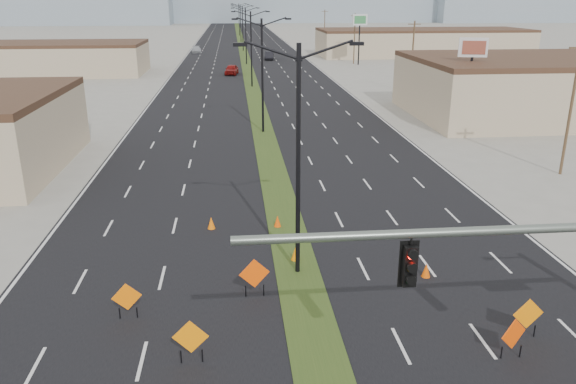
{
  "coord_description": "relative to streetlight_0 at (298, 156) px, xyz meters",
  "views": [
    {
      "loc": [
        -2.62,
        -10.5,
        11.66
      ],
      "look_at": [
        -0.25,
        13.8,
        3.2
      ],
      "focal_mm": 35.0,
      "sensor_mm": 36.0,
      "label": 1
    }
  ],
  "objects": [
    {
      "name": "road_surface",
      "position": [
        0.0,
        88.0,
        -5.42
      ],
      "size": [
        25.0,
        400.0,
        0.02
      ],
      "primitive_type": "cube",
      "color": "black",
      "rests_on": "ground"
    },
    {
      "name": "median_strip",
      "position": [
        0.0,
        88.0,
        -5.42
      ],
      "size": [
        2.0,
        400.0,
        0.04
      ],
      "primitive_type": "cube",
      "color": "#2C4518",
      "rests_on": "ground"
    },
    {
      "name": "building_sw_far",
      "position": [
        -32.0,
        73.0,
        -3.17
      ],
      "size": [
        30.0,
        14.0,
        4.5
      ],
      "primitive_type": "cube",
      "color": "#C2AB8B",
      "rests_on": "ground"
    },
    {
      "name": "building_se_far",
      "position": [
        38.0,
        98.0,
        -2.92
      ],
      "size": [
        44.0,
        16.0,
        5.0
      ],
      "primitive_type": "cube",
      "color": "#C2AB8B",
      "rests_on": "ground"
    },
    {
      "name": "mesa_east",
      "position": [
        180.0,
        278.0,
        3.58
      ],
      "size": [
        160.0,
        50.0,
        18.0
      ],
      "primitive_type": "cube",
      "color": "#8B9FAC",
      "rests_on": "ground"
    },
    {
      "name": "streetlight_0",
      "position": [
        0.0,
        0.0,
        0.0
      ],
      "size": [
        5.15,
        0.24,
        10.02
      ],
      "color": "black",
      "rests_on": "ground"
    },
    {
      "name": "streetlight_1",
      "position": [
        0.0,
        28.0,
        0.0
      ],
      "size": [
        5.15,
        0.24,
        10.02
      ],
      "color": "black",
      "rests_on": "ground"
    },
    {
      "name": "streetlight_2",
      "position": [
        0.0,
        56.0,
        0.0
      ],
      "size": [
        5.15,
        0.24,
        10.02
      ],
      "color": "black",
      "rests_on": "ground"
    },
    {
      "name": "streetlight_3",
      "position": [
        0.0,
        84.0,
        0.0
      ],
      "size": [
        5.15,
        0.24,
        10.02
      ],
      "color": "black",
      "rests_on": "ground"
    },
    {
      "name": "streetlight_4",
      "position": [
        0.0,
        112.0,
        0.0
      ],
      "size": [
        5.15,
        0.24,
        10.02
      ],
      "color": "black",
      "rests_on": "ground"
    },
    {
      "name": "streetlight_5",
      "position": [
        0.0,
        140.0,
        0.0
      ],
      "size": [
        5.15,
        0.24,
        10.02
      ],
      "color": "black",
      "rests_on": "ground"
    },
    {
      "name": "streetlight_6",
      "position": [
        0.0,
        168.0,
        0.0
      ],
      "size": [
        5.15,
        0.24,
        10.02
      ],
      "color": "black",
      "rests_on": "ground"
    },
    {
      "name": "utility_pole_0",
      "position": [
        20.0,
        13.0,
        -0.74
      ],
      "size": [
        1.6,
        0.2,
        9.0
      ],
      "color": "#4C3823",
      "rests_on": "ground"
    },
    {
      "name": "utility_pole_1",
      "position": [
        20.0,
        48.0,
        -0.74
      ],
      "size": [
        1.6,
        0.2,
        9.0
      ],
      "color": "#4C3823",
      "rests_on": "ground"
    },
    {
      "name": "utility_pole_2",
      "position": [
        20.0,
        83.0,
        -0.74
      ],
      "size": [
        1.6,
        0.2,
        9.0
      ],
      "color": "#4C3823",
      "rests_on": "ground"
    },
    {
      "name": "utility_pole_3",
      "position": [
        20.0,
        118.0,
        -0.74
      ],
      "size": [
        1.6,
        0.2,
        9.0
      ],
      "color": "#4C3823",
      "rests_on": "ground"
    },
    {
      "name": "car_left",
      "position": [
        -2.78,
        69.37,
        -4.63
      ],
      "size": [
        2.48,
        4.83,
        1.57
      ],
      "primitive_type": "imported",
      "rotation": [
        0.0,
        0.0,
        -0.14
      ],
      "color": "maroon",
      "rests_on": "ground"
    },
    {
      "name": "car_mid",
      "position": [
        4.8,
        91.81,
        -4.64
      ],
      "size": [
        2.21,
        4.91,
        1.56
      ],
      "primitive_type": "imported",
      "rotation": [
        0.0,
        0.0,
        -0.12
      ],
      "color": "black",
      "rests_on": "ground"
    },
    {
      "name": "car_far",
      "position": [
        -10.52,
        107.67,
        -4.7
      ],
      "size": [
        2.33,
        5.07,
        1.44
      ],
      "primitive_type": "imported",
      "rotation": [
        0.0,
        0.0,
        0.07
      ],
      "color": "#ABAFB5",
      "rests_on": "ground"
    },
    {
      "name": "construction_sign_0",
      "position": [
        -6.9,
        -3.2,
        -4.54
      ],
      "size": [
        1.11,
        0.25,
        1.5
      ],
      "rotation": [
        0.0,
        0.0,
        0.19
      ],
      "color": "#FF6E05",
      "rests_on": "ground"
    },
    {
      "name": "construction_sign_1",
      "position": [
        -4.3,
        -6.24,
        -4.47
      ],
      "size": [
        1.22,
        0.08,
        1.62
      ],
      "rotation": [
        0.0,
        0.0,
        -0.04
      ],
      "color": "orange",
      "rests_on": "ground"
    },
    {
      "name": "construction_sign_2",
      "position": [
        -2.0,
        -1.99,
        -4.42
      ],
      "size": [
        1.26,
        0.25,
        1.69
      ],
      "rotation": [
        0.0,
        0.0,
        0.16
      ],
      "color": "#FE4C05",
      "rests_on": "ground"
    },
    {
      "name": "construction_sign_3",
      "position": [
        6.53,
        -7.04,
        -4.52
      ],
      "size": [
        1.07,
        0.5,
        1.53
      ],
      "rotation": [
        0.0,
        0.0,
        0.42
      ],
      "color": "#F44605",
      "rests_on": "ground"
    },
    {
      "name": "construction_sign_4",
      "position": [
        7.62,
        -5.91,
        -4.49
      ],
      "size": [
        1.19,
        0.15,
        1.58
      ],
      "rotation": [
        0.0,
        0.0,
        0.09
      ],
      "color": "orange",
      "rests_on": "ground"
    },
    {
      "name": "cone_0",
      "position": [
        0.02,
        1.14,
        -5.08
      ],
      "size": [
        0.48,
        0.48,
        0.69
      ],
      "primitive_type": "cone",
      "rotation": [
        0.0,
        0.0,
        -0.18
      ],
      "color": "orange",
      "rests_on": "ground"
    },
    {
      "name": "cone_1",
      "position": [
        -0.48,
        5.29,
        -5.09
      ],
      "size": [
        0.42,
        0.42,
        0.66
      ],
      "primitive_type": "cone",
      "rotation": [
        0.0,
        0.0,
        0.05
      ],
      "color": "#F34D05",
      "rests_on": "ground"
    },
    {
      "name": "cone_2",
      "position": [
        5.58,
        -1.02,
        -5.09
      ],
      "size": [
        0.46,
        0.46,
        0.66
      ],
      "primitive_type": "cone",
      "rotation": [
        0.0,
        0.0,
        -0.17
      ],
      "color": "#F35505",
      "rests_on": "ground"
    },
    {
      "name": "cone_3",
      "position": [
        -4.01,
        5.4,
        -5.08
      ],
      "size": [
        0.42,
        0.42,
        0.68
      ],
      "primitive_type": "cone",
      "rotation": [
        0.0,
        0.0,
        -0.03
      ],
      "color": "#FF6E05",
      "rests_on": "ground"
    },
    {
      "name": "pole_sign_east_near",
      "position": [
        20.0,
        29.84,
        1.15
      ],
      "size": [
        2.65,
        1.07,
        8.15
      ],
      "rotation": [
        0.0,
        0.0,
        -0.28
      ],
      "color": "black",
      "rests_on": "ground"
    },
    {
      "name": "pole_sign_east_far",
      "position": [
        20.54,
        81.38,
        1.83
      ],
      "size": [
        2.89,
        1.15,
        8.93
      ],
      "rotation": [
        0.0,
        0.0,
        0.28
      ],
      "color": "black",
      "rests_on": "ground"
    }
  ]
}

